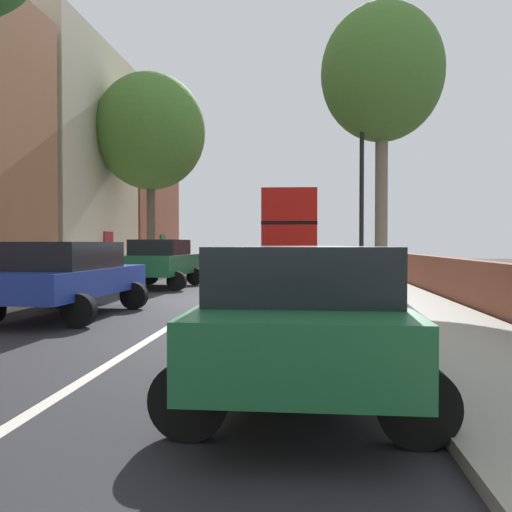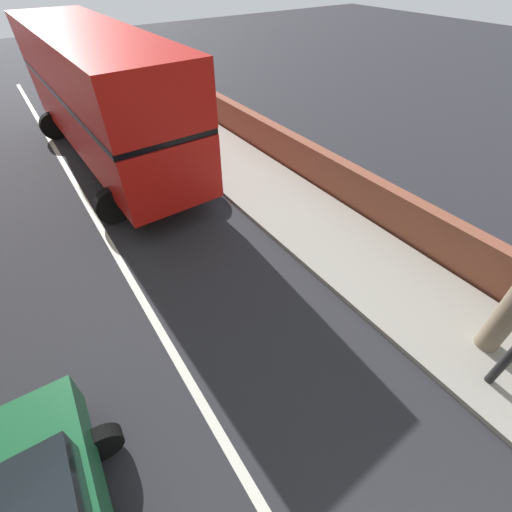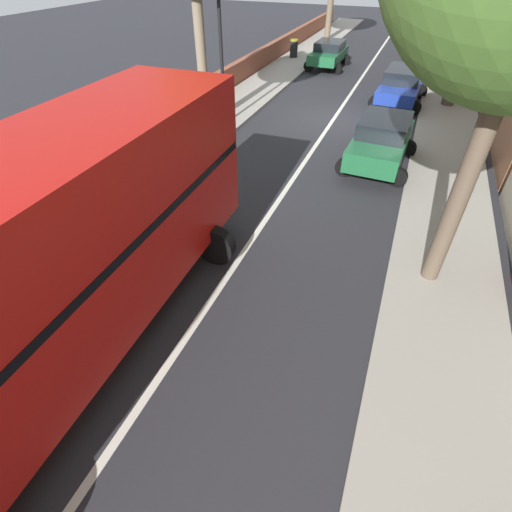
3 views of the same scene
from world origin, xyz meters
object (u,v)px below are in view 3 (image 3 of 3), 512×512
double_decker_bus (44,261)px  parked_car_green_left_2 (381,140)px  parked_car_green_right_0 (329,53)px  lamppost_right (220,28)px  parked_car_blue_left_1 (402,84)px  litter_bin_right (294,48)px

double_decker_bus → parked_car_green_left_2: 11.44m
double_decker_bus → parked_car_green_left_2: bearing=-111.7°
parked_car_green_right_0 → lamppost_right: 12.29m
parked_car_green_right_0 → lamppost_right: size_ratio=0.65×
double_decker_bus → parked_car_green_right_0: bearing=-88.1°
parked_car_blue_left_1 → lamppost_right: lamppost_right is taller
parked_car_blue_left_1 → parked_car_green_left_2: bearing=90.0°
parked_car_blue_left_1 → litter_bin_right: size_ratio=4.20×
double_decker_bus → parked_car_green_right_0: double_decker_bus is taller
litter_bin_right → double_decker_bus: bearing=98.1°
litter_bin_right → parked_car_green_right_0: bearing=151.3°
parked_car_blue_left_1 → parked_car_green_left_2: (0.00, 7.62, 0.04)m
parked_car_green_right_0 → litter_bin_right: size_ratio=3.70×
parked_car_green_left_2 → litter_bin_right: parked_car_green_left_2 is taller
double_decker_bus → litter_bin_right: bearing=-81.9°
double_decker_bus → litter_bin_right: size_ratio=9.18×
parked_car_green_right_0 → parked_car_blue_left_1: parked_car_blue_left_1 is taller
parked_car_blue_left_1 → lamppost_right: (6.80, 6.19, 2.89)m
parked_car_green_right_0 → lamppost_right: (1.80, 11.81, 2.92)m
parked_car_green_right_0 → litter_bin_right: parked_car_green_right_0 is taller
double_decker_bus → parked_car_green_right_0: 23.85m
parked_car_green_left_2 → parked_car_green_right_0: bearing=-69.3°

